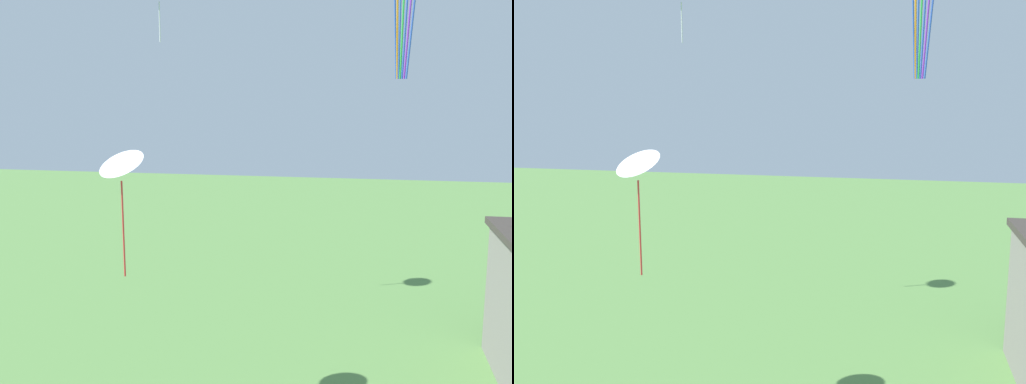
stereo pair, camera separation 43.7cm
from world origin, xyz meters
TOP-DOWN VIEW (x-y plane):
  - kite_white_delta at (-3.90, 9.36)m, footprint 1.61×1.54m

SIDE VIEW (x-z plane):
  - kite_white_delta at x=-3.90m, z-range 5.42..9.03m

